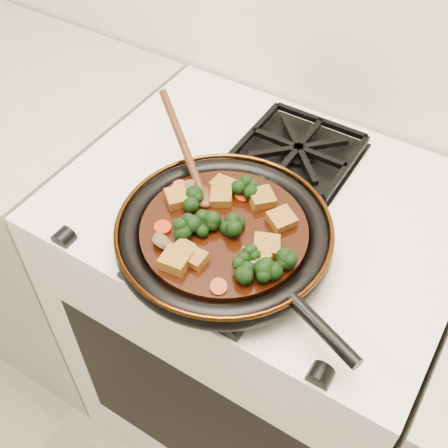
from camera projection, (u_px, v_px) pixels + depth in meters
The scene contains 32 objects.
stove at pixel (254, 324), 1.40m from camera, with size 0.76×0.60×0.90m, color white.
burner_grate_front at pixel (225, 241), 0.98m from camera, with size 0.23×0.23×0.03m, color black, non-canonical shape.
burner_grate_back at pixel (298, 152), 1.14m from camera, with size 0.23×0.23×0.03m, color black, non-canonical shape.
skillet at pixel (225, 235), 0.95m from camera, with size 0.48×0.37×0.05m.
braising_sauce at pixel (224, 232), 0.95m from camera, with size 0.28×0.28×0.02m, color black.
tofu_cube_0 at pixel (176, 261), 0.88m from camera, with size 0.04×0.04×0.02m, color #8F5B21.
tofu_cube_1 at pixel (261, 198), 0.97m from camera, with size 0.04×0.04×0.02m, color #8F5B21.
tofu_cube_2 at pixel (257, 255), 0.89m from camera, with size 0.04×0.04×0.02m, color #8F5B21.
tofu_cube_3 at pixel (282, 220), 0.94m from camera, with size 0.04×0.04×0.02m, color #8F5B21.
tofu_cube_4 at pixel (222, 197), 0.98m from camera, with size 0.04×0.04×0.02m, color #8F5B21.
tofu_cube_5 at pixel (266, 246), 0.90m from camera, with size 0.04×0.04×0.02m, color #8F5B21.
tofu_cube_6 at pixel (223, 186), 1.00m from camera, with size 0.04×0.03×0.02m, color #8F5B21.
tofu_cube_7 at pixel (182, 251), 0.90m from camera, with size 0.04×0.03×0.02m, color #8F5B21.
tofu_cube_8 at pixel (195, 259), 0.89m from camera, with size 0.03×0.03×0.02m, color #8F5B21.
tofu_cube_9 at pixel (177, 198), 0.97m from camera, with size 0.04×0.04×0.02m, color #8F5B21.
broccoli_floret_0 at pixel (182, 225), 0.93m from camera, with size 0.06×0.06×0.06m, color black, non-canonical shape.
broccoli_floret_1 at pixel (283, 260), 0.88m from camera, with size 0.06×0.06×0.05m, color black, non-canonical shape.
broccoli_floret_2 at pixel (204, 226), 0.93m from camera, with size 0.06×0.06×0.05m, color black, non-canonical shape.
broccoli_floret_3 at pixel (268, 273), 0.86m from camera, with size 0.06×0.06×0.05m, color black, non-canonical shape.
broccoli_floret_4 at pixel (194, 202), 0.97m from camera, with size 0.06×0.06×0.05m, color black, non-canonical shape.
broccoli_floret_5 at pixel (249, 259), 0.88m from camera, with size 0.05×0.05×0.05m, color black, non-canonical shape.
broccoli_floret_6 at pixel (232, 228), 0.93m from camera, with size 0.06×0.06×0.05m, color black, non-canonical shape.
broccoli_floret_7 at pixel (241, 272), 0.86m from camera, with size 0.06×0.06×0.06m, color black, non-canonical shape.
broccoli_floret_8 at pixel (248, 188), 0.99m from camera, with size 0.06×0.06×0.05m, color black, non-canonical shape.
carrot_coin_0 at pixel (163, 228), 0.93m from camera, with size 0.03×0.03×0.01m, color #A42104.
carrot_coin_1 at pixel (180, 187), 1.00m from camera, with size 0.03×0.03×0.01m, color #A42104.
carrot_coin_2 at pixel (219, 287), 0.85m from camera, with size 0.03×0.03×0.01m, color #A42104.
carrot_coin_3 at pixel (242, 195), 0.98m from camera, with size 0.03×0.03×0.01m, color #A42104.
mushroom_slice_0 at pixel (261, 267), 0.88m from camera, with size 0.03×0.03×0.01m, color brown.
mushroom_slice_1 at pixel (191, 189), 0.99m from camera, with size 0.03×0.03×0.01m, color brown.
mushroom_slice_2 at pixel (163, 241), 0.91m from camera, with size 0.04×0.04×0.01m, color brown.
wooden_spoon at pixel (191, 165), 1.01m from camera, with size 0.13×0.11×0.23m.
Camera 1 is at (0.33, 1.01, 1.66)m, focal length 45.00 mm.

